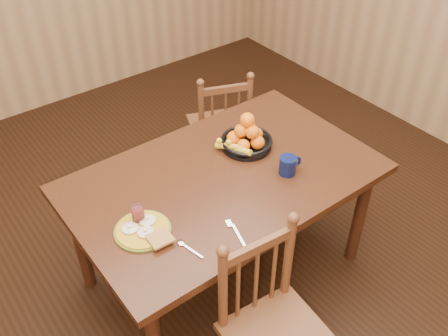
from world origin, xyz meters
TOP-DOWN VIEW (x-y plane):
  - room at (0.00, 0.00)m, footprint 4.52×5.02m
  - dining_table at (0.00, 0.00)m, footprint 1.60×1.00m
  - chair_far at (0.54, 0.74)m, footprint 0.51×0.50m
  - chair_near at (-0.26, -0.70)m, footprint 0.46×0.45m
  - breakfast_plate at (-0.54, -0.10)m, footprint 0.26×0.29m
  - fork at (-0.20, -0.35)m, footprint 0.06×0.18m
  - spoon at (-0.44, -0.28)m, footprint 0.05×0.16m
  - coffee_mug at (0.28, -0.18)m, footprint 0.13×0.09m
  - juice_glass at (-0.52, -0.03)m, footprint 0.06×0.06m
  - fruit_bowl at (0.25, 0.12)m, footprint 0.32×0.29m

SIDE VIEW (x-z plane):
  - chair_far at x=0.54m, z-range -0.01..0.87m
  - chair_near at x=-0.26m, z-range -0.01..0.93m
  - dining_table at x=0.00m, z-range 0.29..1.04m
  - fork at x=-0.20m, z-range 0.75..0.76m
  - spoon at x=-0.44m, z-range 0.75..0.76m
  - breakfast_plate at x=-0.54m, z-range 0.74..0.78m
  - juice_glass at x=-0.52m, z-range 0.75..0.84m
  - coffee_mug at x=0.28m, z-range 0.75..0.85m
  - fruit_bowl at x=0.25m, z-range 0.70..0.93m
  - room at x=0.00m, z-range -0.01..2.71m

